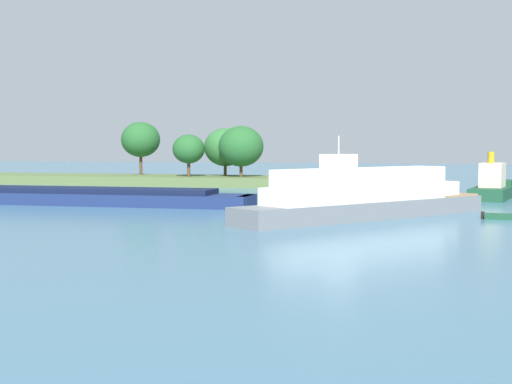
{
  "coord_description": "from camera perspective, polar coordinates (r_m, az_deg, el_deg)",
  "views": [
    {
      "loc": [
        26.61,
        -30.18,
        5.86
      ],
      "look_at": [
        8.86,
        40.22,
        1.2
      ],
      "focal_mm": 52.49,
      "sensor_mm": 36.0,
      "label": 1
    }
  ],
  "objects": [
    {
      "name": "small_motorboat",
      "position": [
        83.37,
        3.73,
        -0.17
      ],
      "size": [
        2.62,
        4.63,
        1.03
      ],
      "color": "navy",
      "rests_on": "ground"
    },
    {
      "name": "tugboat",
      "position": [
        84.57,
        17.6,
        0.4
      ],
      "size": [
        5.67,
        11.68,
        5.05
      ],
      "color": "#19472D",
      "rests_on": "ground"
    },
    {
      "name": "white_riverboat",
      "position": [
        59.59,
        8.38,
        -0.34
      ],
      "size": [
        18.19,
        21.83,
        6.49
      ],
      "color": "slate",
      "rests_on": "ground"
    },
    {
      "name": "cargo_barge",
      "position": [
        75.2,
        -13.93,
        -0.22
      ],
      "size": [
        34.6,
        5.41,
        5.74
      ],
      "color": "navy",
      "rests_on": "ground"
    },
    {
      "name": "treeline_island",
      "position": [
        111.2,
        -9.69,
        2.09
      ],
      "size": [
        72.87,
        11.11,
        9.15
      ],
      "color": "#566B3D",
      "rests_on": "ground"
    }
  ]
}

